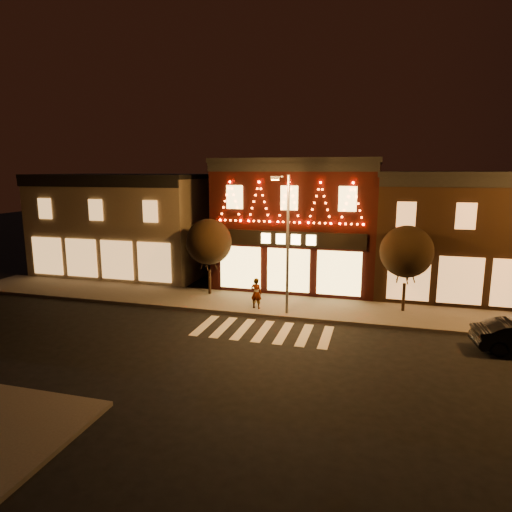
% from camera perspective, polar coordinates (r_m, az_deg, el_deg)
% --- Properties ---
extents(ground, '(120.00, 120.00, 0.00)m').
position_cam_1_polar(ground, '(18.18, -2.35, -13.78)').
color(ground, black).
rests_on(ground, ground).
extents(sidewalk_far, '(44.00, 4.00, 0.15)m').
position_cam_1_polar(sidewalk_far, '(25.06, 7.71, -6.65)').
color(sidewalk_far, '#47423D').
rests_on(sidewalk_far, ground).
extents(building_left, '(12.20, 8.28, 7.30)m').
position_cam_1_polar(building_left, '(35.01, -15.82, 4.04)').
color(building_left, '#7B7057').
rests_on(building_left, ground).
extents(building_pulp, '(10.20, 8.34, 8.30)m').
position_cam_1_polar(building_pulp, '(30.32, 5.71, 4.35)').
color(building_pulp, black).
rests_on(building_pulp, ground).
extents(building_right_a, '(9.20, 8.28, 7.50)m').
position_cam_1_polar(building_right_a, '(30.27, 23.73, 2.71)').
color(building_right_a, black).
rests_on(building_right_a, ground).
extents(streetlamp_mid, '(0.69, 1.65, 7.22)m').
position_cam_1_polar(streetlamp_mid, '(22.79, 3.84, 2.79)').
color(streetlamp_mid, '#59595E').
rests_on(streetlamp_mid, sidewalk_far).
extents(tree_left, '(2.75, 2.75, 4.59)m').
position_cam_1_polar(tree_left, '(26.92, -6.03, 1.81)').
color(tree_left, black).
rests_on(tree_left, sidewalk_far).
extents(tree_right, '(2.75, 2.75, 4.60)m').
position_cam_1_polar(tree_right, '(24.77, 18.63, 0.52)').
color(tree_right, black).
rests_on(tree_right, sidewalk_far).
extents(pedestrian, '(0.67, 0.48, 1.70)m').
position_cam_1_polar(pedestrian, '(24.41, 0.04, -4.76)').
color(pedestrian, gray).
rests_on(pedestrian, sidewalk_far).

